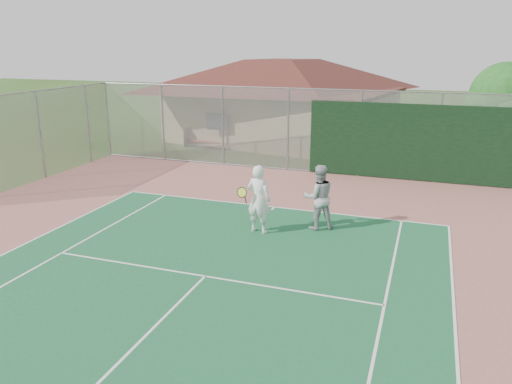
% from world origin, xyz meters
% --- Properties ---
extents(back_fence, '(20.08, 0.11, 3.53)m').
position_xyz_m(back_fence, '(2.11, 16.98, 1.67)').
color(back_fence, gray).
rests_on(back_fence, ground).
extents(side_fence_left, '(0.08, 9.00, 3.50)m').
position_xyz_m(side_fence_left, '(-10.00, 12.50, 1.75)').
color(side_fence_left, gray).
rests_on(side_fence_left, ground).
extents(clubhouse, '(13.56, 10.28, 5.30)m').
position_xyz_m(clubhouse, '(-3.22, 23.58, 2.69)').
color(clubhouse, tan).
rests_on(clubhouse, ground).
extents(bleachers, '(2.66, 1.72, 0.97)m').
position_xyz_m(bleachers, '(-6.28, 20.82, 0.51)').
color(bleachers, '#9C3524').
rests_on(bleachers, ground).
extents(tree, '(3.34, 3.17, 4.66)m').
position_xyz_m(tree, '(7.56, 19.95, 3.07)').
color(tree, '#341D13').
rests_on(tree, ground).
extents(player_white_front, '(0.96, 0.69, 1.99)m').
position_xyz_m(player_white_front, '(0.24, 9.55, 1.00)').
color(player_white_front, white).
rests_on(player_white_front, ground).
extents(player_grey_back, '(1.17, 1.08, 1.93)m').
position_xyz_m(player_grey_back, '(1.79, 10.41, 0.96)').
color(player_grey_back, '#A2A5A7').
rests_on(player_grey_back, ground).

